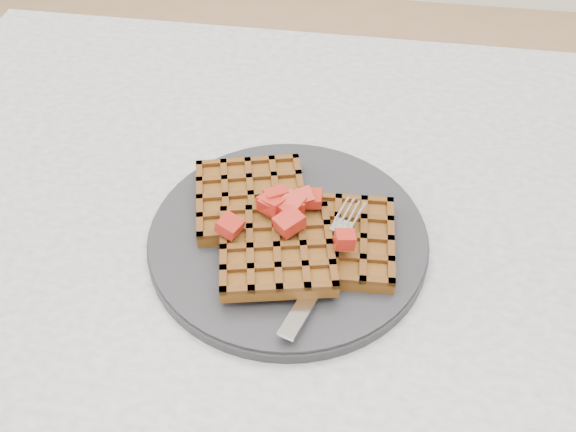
{
  "coord_description": "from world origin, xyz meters",
  "views": [
    {
      "loc": [
        -0.02,
        -0.46,
        1.25
      ],
      "look_at": [
        -0.09,
        -0.02,
        0.79
      ],
      "focal_mm": 40.0,
      "sensor_mm": 36.0,
      "label": 1
    }
  ],
  "objects": [
    {
      "name": "table",
      "position": [
        0.0,
        0.0,
        0.64
      ],
      "size": [
        1.2,
        0.8,
        0.75
      ],
      "color": "beige",
      "rests_on": "ground"
    },
    {
      "name": "plate",
      "position": [
        -0.09,
        -0.02,
        0.76
      ],
      "size": [
        0.29,
        0.29,
        0.02
      ],
      "primitive_type": "cylinder",
      "color": "black",
      "rests_on": "table"
    },
    {
      "name": "waffles",
      "position": [
        -0.09,
        -0.03,
        0.78
      ],
      "size": [
        0.22,
        0.21,
        0.03
      ],
      "color": "brown",
      "rests_on": "plate"
    },
    {
      "name": "strawberry_pile",
      "position": [
        -0.09,
        -0.02,
        0.8
      ],
      "size": [
        0.15,
        0.15,
        0.02
      ],
      "primitive_type": null,
      "color": "#8A0600",
      "rests_on": "waffles"
    },
    {
      "name": "fork",
      "position": [
        -0.04,
        -0.06,
        0.77
      ],
      "size": [
        0.08,
        0.18,
        0.02
      ],
      "primitive_type": null,
      "rotation": [
        0.0,
        0.0,
        -0.29
      ],
      "color": "silver",
      "rests_on": "plate"
    }
  ]
}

